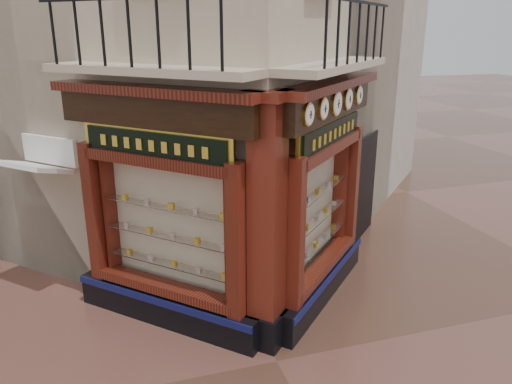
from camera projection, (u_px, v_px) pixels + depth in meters
name	position (u px, v px, depth m)	size (l,w,h in m)	color
ground	(277.00, 361.00, 7.51)	(80.00, 80.00, 0.00)	#492E22
neighbour_right	(260.00, 2.00, 14.32)	(8.00, 8.00, 11.00)	beige
shopfront_left	(162.00, 213.00, 7.92)	(2.86, 2.86, 3.98)	black
shopfront_right	(324.00, 196.00, 8.71)	(2.86, 2.86, 3.98)	black
corner_pilaster	(267.00, 229.00, 7.35)	(0.85, 0.85, 3.98)	black
balcony	(247.00, 67.00, 7.54)	(5.94, 2.97, 1.03)	beige
clock_a	(308.00, 114.00, 7.00)	(0.27, 0.27, 0.34)	gold
clock_b	(323.00, 109.00, 7.50)	(0.28, 0.28, 0.34)	gold
clock_c	(337.00, 104.00, 8.01)	(0.33, 0.33, 0.41)	gold
clock_d	(348.00, 99.00, 8.51)	(0.30, 0.30, 0.37)	gold
clock_e	(359.00, 95.00, 9.04)	(0.28, 0.28, 0.34)	gold
awning	(49.00, 292.00, 9.48)	(1.30, 0.78, 0.08)	white
signboard_left	(154.00, 145.00, 7.50)	(2.01, 2.01, 0.54)	gold
signboard_right	(331.00, 133.00, 8.33)	(2.01, 2.01, 0.54)	gold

